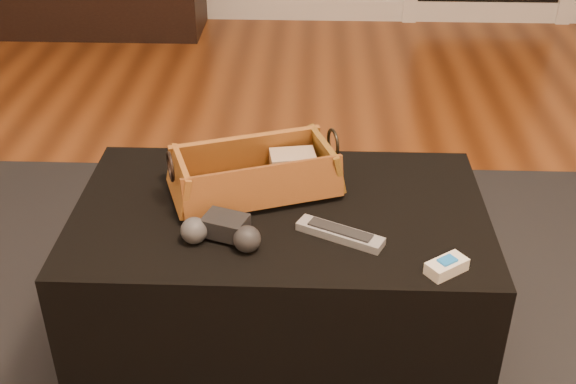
{
  "coord_description": "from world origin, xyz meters",
  "views": [
    {
      "loc": [
        0.29,
        -1.5,
        1.38
      ],
      "look_at": [
        0.24,
        -0.05,
        0.49
      ],
      "focal_mm": 45.0,
      "sensor_mm": 36.0,
      "label": 1
    }
  ],
  "objects_px": {
    "tv_remote": "(249,187)",
    "silver_remote": "(340,234)",
    "wicker_basket": "(255,175)",
    "cream_gadget": "(447,266)",
    "ottoman": "(281,277)",
    "game_controller": "(222,231)"
  },
  "relations": [
    {
      "from": "tv_remote",
      "to": "silver_remote",
      "type": "height_order",
      "value": "tv_remote"
    },
    {
      "from": "game_controller",
      "to": "cream_gadget",
      "type": "distance_m",
      "value": 0.5
    },
    {
      "from": "wicker_basket",
      "to": "game_controller",
      "type": "xyz_separation_m",
      "value": [
        -0.06,
        -0.22,
        -0.02
      ]
    },
    {
      "from": "game_controller",
      "to": "wicker_basket",
      "type": "bearing_deg",
      "value": 75.69
    },
    {
      "from": "game_controller",
      "to": "cream_gadget",
      "type": "bearing_deg",
      "value": -10.48
    },
    {
      "from": "wicker_basket",
      "to": "cream_gadget",
      "type": "xyz_separation_m",
      "value": [
        0.43,
        -0.31,
        -0.03
      ]
    },
    {
      "from": "silver_remote",
      "to": "tv_remote",
      "type": "bearing_deg",
      "value": 142.73
    },
    {
      "from": "ottoman",
      "to": "wicker_basket",
      "type": "relative_size",
      "value": 2.19
    },
    {
      "from": "game_controller",
      "to": "silver_remote",
      "type": "bearing_deg",
      "value": 6.17
    },
    {
      "from": "tv_remote",
      "to": "game_controller",
      "type": "bearing_deg",
      "value": -127.34
    },
    {
      "from": "wicker_basket",
      "to": "silver_remote",
      "type": "relative_size",
      "value": 2.23
    },
    {
      "from": "silver_remote",
      "to": "cream_gadget",
      "type": "relative_size",
      "value": 2.05
    },
    {
      "from": "ottoman",
      "to": "wicker_basket",
      "type": "xyz_separation_m",
      "value": [
        -0.07,
        0.07,
        0.26
      ]
    },
    {
      "from": "silver_remote",
      "to": "wicker_basket",
      "type": "bearing_deg",
      "value": 137.49
    },
    {
      "from": "wicker_basket",
      "to": "cream_gadget",
      "type": "relative_size",
      "value": 4.59
    },
    {
      "from": "tv_remote",
      "to": "game_controller",
      "type": "xyz_separation_m",
      "value": [
        -0.04,
        -0.2,
        0.0
      ]
    },
    {
      "from": "silver_remote",
      "to": "cream_gadget",
      "type": "xyz_separation_m",
      "value": [
        0.22,
        -0.12,
        0.0
      ]
    },
    {
      "from": "tv_remote",
      "to": "game_controller",
      "type": "relative_size",
      "value": 1.11
    },
    {
      "from": "ottoman",
      "to": "silver_remote",
      "type": "distance_m",
      "value": 0.29
    },
    {
      "from": "ottoman",
      "to": "wicker_basket",
      "type": "distance_m",
      "value": 0.28
    },
    {
      "from": "cream_gadget",
      "to": "silver_remote",
      "type": "bearing_deg",
      "value": 151.95
    },
    {
      "from": "tv_remote",
      "to": "silver_remote",
      "type": "distance_m",
      "value": 0.28
    }
  ]
}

